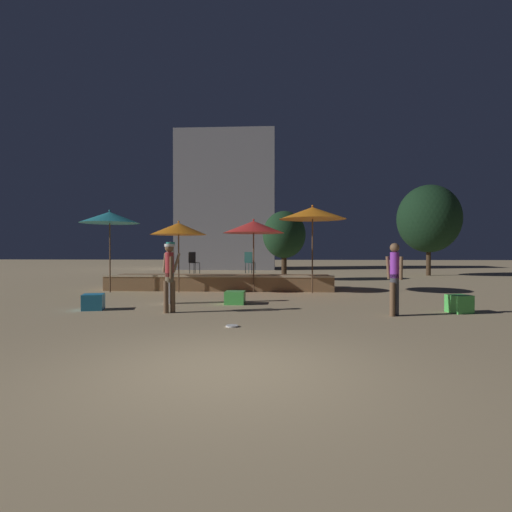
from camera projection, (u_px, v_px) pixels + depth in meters
name	position (u px, v px, depth m)	size (l,w,h in m)	color
ground_plane	(225.00, 370.00, 5.41)	(120.00, 120.00, 0.00)	tan
wooden_deck	(221.00, 282.00, 16.62)	(9.09, 2.24, 0.64)	olive
patio_umbrella_0	(254.00, 227.00, 15.29)	(2.35, 2.35, 2.82)	brown
patio_umbrella_1	(110.00, 218.00, 15.26)	(2.22, 2.22, 3.17)	brown
patio_umbrella_2	(312.00, 213.00, 14.98)	(2.51, 2.51, 3.32)	brown
patio_umbrella_3	(179.00, 229.00, 15.29)	(2.16, 2.16, 2.75)	brown
cube_seat_0	(93.00, 302.00, 10.82)	(0.65, 0.65, 0.43)	#2D9EDB
cube_seat_1	(235.00, 298.00, 11.98)	(0.59, 0.59, 0.38)	#4CC651
cube_seat_2	(459.00, 304.00, 10.31)	(0.63, 0.63, 0.46)	#4CC651
person_0	(169.00, 273.00, 10.30)	(0.31, 0.45, 1.79)	brown
person_1	(394.00, 276.00, 9.81)	(0.37, 0.39, 1.79)	#3F3F47
person_2	(171.00, 268.00, 12.07)	(0.56, 0.31, 1.87)	white
bistro_chair_0	(249.00, 260.00, 16.86)	(0.45, 0.45, 0.90)	#1E4C47
bistro_chair_1	(193.00, 260.00, 16.75)	(0.48, 0.48, 0.90)	#2D3338
frisbee_disc	(232.00, 326.00, 8.42)	(0.26, 0.26, 0.03)	white
background_tree_0	(429.00, 219.00, 25.25)	(3.89, 3.89, 5.74)	#3D2B1C
background_tree_1	(284.00, 235.00, 21.40)	(2.30, 2.30, 3.72)	#3D2B1C
distant_building	(227.00, 202.00, 34.21)	(8.18, 4.58, 11.46)	gray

